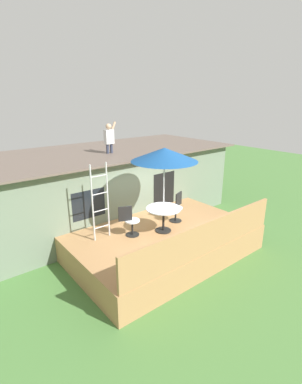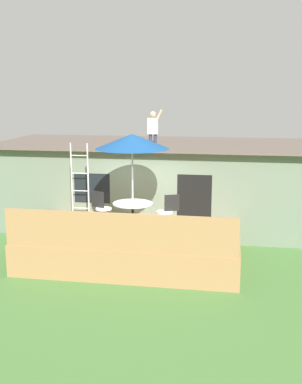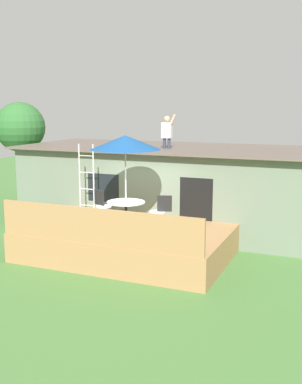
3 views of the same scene
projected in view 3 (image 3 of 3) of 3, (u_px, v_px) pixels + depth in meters
name	position (u px, v px, depth m)	size (l,w,h in m)	color
ground_plane	(128.00, 256.00, 13.01)	(40.00, 40.00, 0.00)	#477538
house	(173.00, 187.00, 16.02)	(10.50, 4.50, 2.74)	slate
deck	(128.00, 242.00, 12.94)	(5.53, 3.56, 0.80)	#A87A4C
deck_railing	(96.00, 227.00, 11.22)	(5.43, 0.08, 0.90)	#A87A4C
patio_table	(126.00, 207.00, 12.72)	(1.04, 1.04, 0.74)	black
patio_umbrella	(125.00, 143.00, 12.40)	(1.90, 1.90, 2.54)	silver
step_ladder	(87.00, 181.00, 13.96)	(0.52, 0.04, 2.20)	silver
person_figure	(167.00, 130.00, 15.08)	(0.47, 0.20, 1.11)	#33384C
patio_chair_left	(102.00, 206.00, 13.46)	(0.60, 0.44, 0.92)	black
patio_chair_right	(160.00, 212.00, 12.71)	(0.60, 0.44, 0.92)	black
backyard_tree	(20.00, 128.00, 19.78)	(2.10, 2.10, 4.27)	brown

